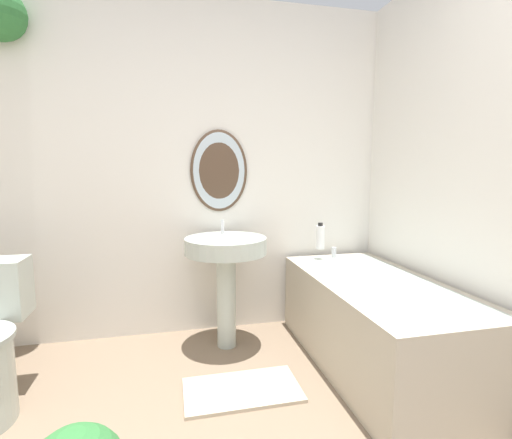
# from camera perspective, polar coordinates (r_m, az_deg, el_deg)

# --- Properties ---
(wall_back) EXTENTS (2.93, 0.31, 2.40)m
(wall_back) POSITION_cam_1_polar(r_m,az_deg,el_deg) (2.74, -11.16, 8.82)
(wall_back) COLOR silver
(wall_back) RESTS_ON ground_plane
(wall_right) EXTENTS (0.06, 2.35, 2.40)m
(wall_right) POSITION_cam_1_polar(r_m,az_deg,el_deg) (2.27, 32.35, 6.48)
(wall_right) COLOR silver
(wall_right) RESTS_ON ground_plane
(pedestal_sink) EXTENTS (0.54, 0.54, 0.86)m
(pedestal_sink) POSITION_cam_1_polar(r_m,az_deg,el_deg) (2.50, -4.65, -6.15)
(pedestal_sink) COLOR #B2BCB2
(pedestal_sink) RESTS_ON ground_plane
(bathtub) EXTENTS (0.70, 1.44, 0.62)m
(bathtub) POSITION_cam_1_polar(r_m,az_deg,el_deg) (2.46, 17.98, -14.63)
(bathtub) COLOR #B2A893
(bathtub) RESTS_ON ground_plane
(shampoo_bottle) EXTENTS (0.06, 0.06, 0.20)m
(shampoo_bottle) POSITION_cam_1_polar(r_m,az_deg,el_deg) (2.80, 9.84, -2.64)
(shampoo_bottle) COLOR white
(shampoo_bottle) RESTS_ON bathtub
(bath_mat) EXTENTS (0.63, 0.35, 0.02)m
(bath_mat) POSITION_cam_1_polar(r_m,az_deg,el_deg) (2.22, -2.16, -24.74)
(bath_mat) COLOR #B7A88E
(bath_mat) RESTS_ON ground_plane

